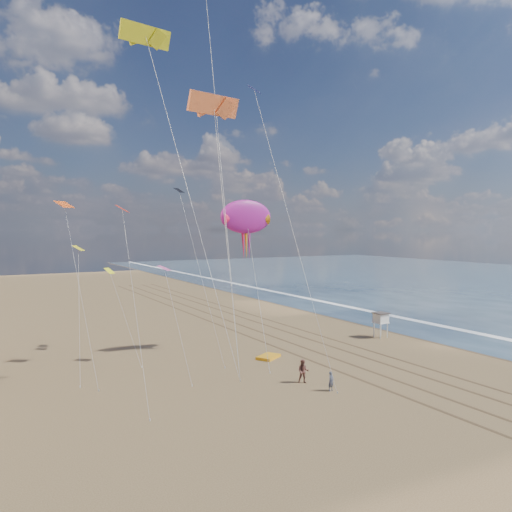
{
  "coord_description": "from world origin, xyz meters",
  "views": [
    {
      "loc": [
        -28.29,
        -18.75,
        12.2
      ],
      "look_at": [
        -2.95,
        26.0,
        9.5
      ],
      "focal_mm": 35.0,
      "sensor_mm": 36.0,
      "label": 1
    }
  ],
  "objects_px": {
    "grounded_kite": "(268,357)",
    "kite_flyer_a": "(331,381)",
    "kite_flyer_b": "(303,371)",
    "show_kite": "(246,217)",
    "lifeguard_stand": "(381,318)"
  },
  "relations": [
    {
      "from": "grounded_kite",
      "to": "show_kite",
      "type": "relative_size",
      "value": 0.14
    },
    {
      "from": "kite_flyer_a",
      "to": "kite_flyer_b",
      "type": "height_order",
      "value": "kite_flyer_b"
    },
    {
      "from": "show_kite",
      "to": "kite_flyer_b",
      "type": "xyz_separation_m",
      "value": [
        -1.2,
        -11.78,
        -12.53
      ]
    },
    {
      "from": "show_kite",
      "to": "kite_flyer_b",
      "type": "height_order",
      "value": "show_kite"
    },
    {
      "from": "lifeguard_stand",
      "to": "grounded_kite",
      "type": "height_order",
      "value": "lifeguard_stand"
    },
    {
      "from": "lifeguard_stand",
      "to": "grounded_kite",
      "type": "distance_m",
      "value": 16.06
    },
    {
      "from": "kite_flyer_b",
      "to": "show_kite",
      "type": "bearing_deg",
      "value": 120.49
    },
    {
      "from": "grounded_kite",
      "to": "kite_flyer_a",
      "type": "bearing_deg",
      "value": -125.54
    },
    {
      "from": "lifeguard_stand",
      "to": "show_kite",
      "type": "relative_size",
      "value": 0.17
    },
    {
      "from": "kite_flyer_a",
      "to": "kite_flyer_b",
      "type": "distance_m",
      "value": 2.73
    },
    {
      "from": "lifeguard_stand",
      "to": "show_kite",
      "type": "distance_m",
      "value": 19.85
    },
    {
      "from": "kite_flyer_a",
      "to": "kite_flyer_b",
      "type": "bearing_deg",
      "value": 91.18
    },
    {
      "from": "show_kite",
      "to": "kite_flyer_b",
      "type": "bearing_deg",
      "value": -95.84
    },
    {
      "from": "lifeguard_stand",
      "to": "grounded_kite",
      "type": "bearing_deg",
      "value": -174.1
    },
    {
      "from": "kite_flyer_a",
      "to": "show_kite",
      "type": "bearing_deg",
      "value": 73.56
    }
  ]
}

